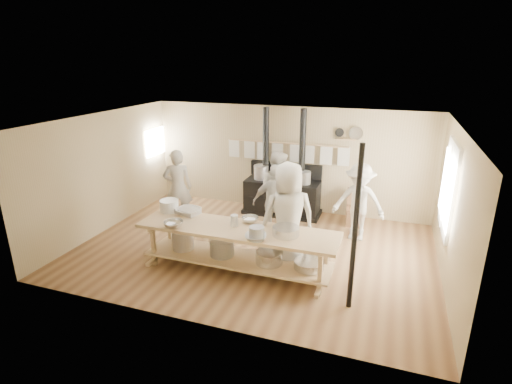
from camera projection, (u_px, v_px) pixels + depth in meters
ground at (254, 249)px, 8.11m from camera, size 7.00×7.00×0.00m
room_shell at (254, 173)px, 7.58m from camera, size 7.00×7.00×7.00m
window_right at (449, 188)px, 7.09m from camera, size 0.09×1.50×1.65m
left_opening at (155, 142)px, 10.45m from camera, size 0.00×0.90×0.90m
stove at (282, 193)px, 9.84m from camera, size 1.90×0.75×2.60m
towel_rail at (286, 150)px, 9.75m from camera, size 3.00×0.04×0.47m
back_wall_shelf at (349, 135)px, 9.19m from camera, size 0.63×0.14×0.32m
prep_table at (237, 245)px, 7.14m from camera, size 3.60×0.90×0.85m
support_post at (355, 230)px, 5.84m from camera, size 0.08×0.08×2.60m
cook_far_left at (178, 187)px, 9.11m from camera, size 0.76×0.66×1.77m
cook_left at (277, 190)px, 8.93m from camera, size 1.06×0.97×1.77m
cook_center at (288, 217)px, 7.12m from camera, size 1.16×1.03×2.00m
cook_right at (276, 203)px, 8.34m from camera, size 1.03×0.62×1.64m
cook_by_window at (359, 202)px, 8.33m from camera, size 1.11×0.68×1.67m
chair at (355, 215)px, 9.23m from camera, size 0.44×0.44×0.85m
bowl_white_a at (189, 211)px, 7.65m from camera, size 0.50×0.50×0.11m
bowl_steel_a at (173, 224)px, 7.05m from camera, size 0.47×0.47×0.11m
bowl_white_b at (256, 237)px, 6.57m from camera, size 0.44×0.44×0.09m
bowl_steel_b at (250, 220)px, 7.27m from camera, size 0.42×0.42×0.10m
roasting_pan at (187, 211)px, 7.66m from camera, size 0.51×0.40×0.10m
mixing_bowl_large at (286, 231)px, 6.73m from camera, size 0.60×0.60×0.15m
bucket_galv at (257, 233)px, 6.55m from camera, size 0.28×0.28×0.23m
deep_bowl_enamel at (169, 206)px, 7.77m from camera, size 0.47×0.47×0.23m
pitcher at (234, 221)px, 7.09m from camera, size 0.15×0.15×0.21m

